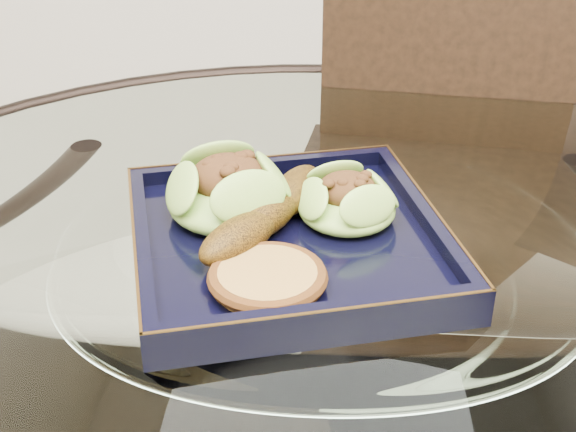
{
  "coord_description": "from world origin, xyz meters",
  "views": [
    {
      "loc": [
        0.01,
        -0.55,
        1.15
      ],
      "look_at": [
        -0.03,
        0.06,
        0.8
      ],
      "focal_mm": 50.0,
      "sensor_mm": 36.0,
      "label": 1
    }
  ],
  "objects": [
    {
      "name": "crumb_patty",
      "position": [
        -0.04,
        -0.02,
        0.79
      ],
      "size": [
        0.09,
        0.09,
        0.02
      ],
      "primitive_type": "cylinder",
      "rotation": [
        0.0,
        0.0,
        -0.11
      ],
      "color": "#AB7939",
      "rests_on": "navy_plate"
    },
    {
      "name": "lettuce_wrap_right",
      "position": [
        0.02,
        0.09,
        0.8
      ],
      "size": [
        0.09,
        0.09,
        0.03
      ],
      "primitive_type": "ellipsoid",
      "rotation": [
        0.0,
        0.0,
        0.02
      ],
      "color": "#689D2D",
      "rests_on": "navy_plate"
    },
    {
      "name": "dining_chair",
      "position": [
        0.17,
        0.36,
        0.52
      ],
      "size": [
        0.45,
        0.45,
        0.94
      ],
      "rotation": [
        0.0,
        0.0,
        -0.12
      ],
      "color": "#331D11",
      "rests_on": "ground"
    },
    {
      "name": "navy_plate",
      "position": [
        -0.03,
        0.06,
        0.77
      ],
      "size": [
        0.33,
        0.33,
        0.02
      ],
      "primitive_type": "cube",
      "rotation": [
        0.0,
        0.0,
        0.27
      ],
      "color": "black",
      "rests_on": "dining_table"
    },
    {
      "name": "lettuce_wrap_left",
      "position": [
        -0.09,
        0.09,
        0.8
      ],
      "size": [
        0.12,
        0.12,
        0.04
      ],
      "primitive_type": "ellipsoid",
      "rotation": [
        0.0,
        0.0,
        0.02
      ],
      "color": "#5E8E29",
      "rests_on": "navy_plate"
    },
    {
      "name": "roasted_plantain",
      "position": [
        -0.05,
        0.07,
        0.8
      ],
      "size": [
        0.11,
        0.18,
        0.03
      ],
      "primitive_type": "ellipsoid",
      "rotation": [
        0.0,
        0.0,
        1.12
      ],
      "color": "#583709",
      "rests_on": "navy_plate"
    }
  ]
}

